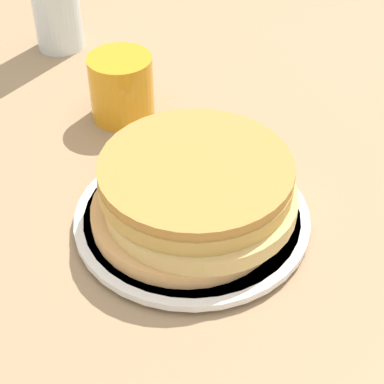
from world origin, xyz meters
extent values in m
plane|color=#9E7F5B|center=(0.00, 0.00, 0.00)|extent=(4.00, 4.00, 0.00)
cylinder|color=white|center=(0.02, -0.02, 0.01)|extent=(0.21, 0.21, 0.01)
cylinder|color=white|center=(0.02, -0.02, 0.01)|extent=(0.23, 0.23, 0.01)
cylinder|color=tan|center=(0.02, -0.02, 0.02)|extent=(0.18, 0.18, 0.02)
cylinder|color=#DAB86F|center=(0.01, -0.02, 0.04)|extent=(0.18, 0.18, 0.02)
cylinder|color=tan|center=(0.01, -0.03, 0.05)|extent=(0.18, 0.18, 0.02)
cylinder|color=#BA843D|center=(0.01, -0.03, 0.07)|extent=(0.18, 0.18, 0.01)
cylinder|color=orange|center=(0.09, -0.21, 0.04)|extent=(0.07, 0.07, 0.08)
camera|label=1|loc=(0.03, 0.43, 0.43)|focal=60.00mm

